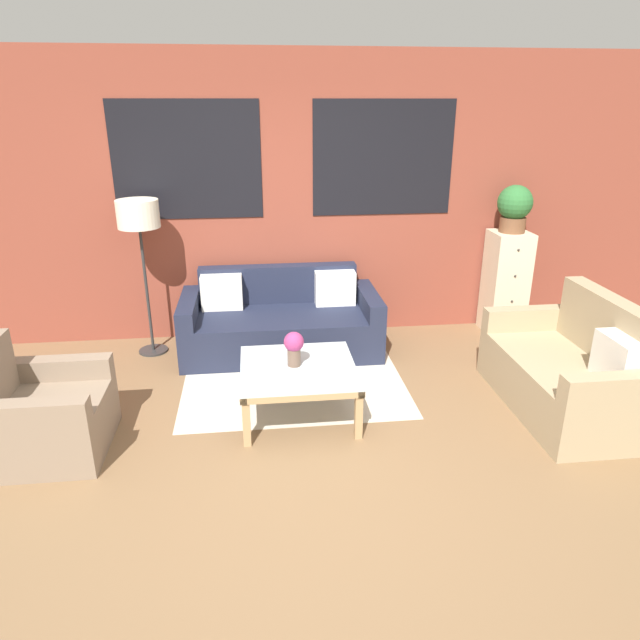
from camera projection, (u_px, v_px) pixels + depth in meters
ground_plane at (315, 462)px, 3.93m from camera, size 16.00×16.00×0.00m
wall_back_brick at (288, 200)px, 5.69m from camera, size 8.40×0.09×2.80m
rug at (294, 381)px, 5.07m from camera, size 1.93×1.55×0.00m
couch_dark at (281, 323)px, 5.63m from camera, size 1.91×0.88×0.78m
settee_vintage at (570, 373)px, 4.52m from camera, size 0.80×1.47×0.92m
armchair_corner at (41, 415)px, 3.98m from camera, size 0.80×0.80×0.84m
coffee_table at (298, 374)px, 4.42m from camera, size 0.89×0.89×0.41m
floor_lamp at (139, 222)px, 5.20m from camera, size 0.38×0.38×1.50m
drawer_cabinet at (505, 283)px, 5.99m from camera, size 0.38×0.41×1.08m
potted_plant at (515, 207)px, 5.70m from camera, size 0.35×0.35×0.47m
flower_vase at (294, 346)px, 4.37m from camera, size 0.16×0.16×0.27m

